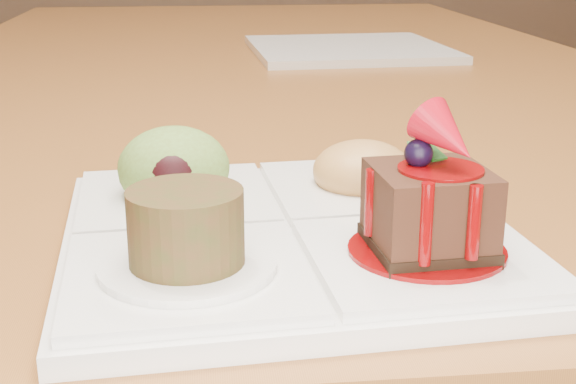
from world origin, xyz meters
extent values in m
cube|color=brown|center=(0.00, 0.00, 0.73)|extent=(1.00, 1.80, 0.04)
cylinder|color=brown|center=(-0.44, 0.84, 0.35)|extent=(0.06, 0.06, 0.71)
cylinder|color=brown|center=(0.44, 0.84, 0.35)|extent=(0.06, 0.06, 0.71)
cylinder|color=black|center=(0.53, 0.02, 0.22)|extent=(0.04, 0.04, 0.44)
cylinder|color=black|center=(0.50, 0.39, 0.22)|extent=(0.04, 0.04, 0.44)
cube|color=silver|center=(-0.05, -0.75, 0.76)|extent=(0.28, 0.28, 0.01)
cube|color=silver|center=(0.01, -0.81, 0.77)|extent=(0.13, 0.13, 0.01)
cube|color=silver|center=(-0.11, -0.82, 0.77)|extent=(0.13, 0.13, 0.01)
cube|color=silver|center=(-0.12, -0.69, 0.77)|extent=(0.13, 0.13, 0.01)
cube|color=silver|center=(0.01, -0.68, 0.77)|extent=(0.13, 0.13, 0.01)
cylinder|color=#640304|center=(0.01, -0.81, 0.77)|extent=(0.08, 0.08, 0.00)
cube|color=black|center=(0.01, -0.81, 0.77)|extent=(0.06, 0.06, 0.01)
cube|color=black|center=(0.01, -0.81, 0.79)|extent=(0.06, 0.06, 0.04)
cylinder|color=#640304|center=(0.01, -0.81, 0.81)|extent=(0.04, 0.04, 0.00)
sphere|color=black|center=(0.01, -0.80, 0.82)|extent=(0.01, 0.01, 0.01)
cone|color=#A10A17|center=(0.02, -0.81, 0.83)|extent=(0.04, 0.05, 0.04)
cube|color=#154511|center=(0.02, -0.80, 0.82)|extent=(0.02, 0.02, 0.01)
cube|color=#154511|center=(0.01, -0.79, 0.82)|extent=(0.01, 0.02, 0.01)
cylinder|color=#640304|center=(0.00, -0.84, 0.79)|extent=(0.01, 0.01, 0.04)
cylinder|color=#640304|center=(0.03, -0.84, 0.79)|extent=(0.01, 0.01, 0.04)
cylinder|color=#640304|center=(-0.01, -0.80, 0.79)|extent=(0.01, 0.01, 0.04)
cylinder|color=silver|center=(-0.11, -0.82, 0.77)|extent=(0.09, 0.09, 0.00)
cylinder|color=#472514|center=(-0.11, -0.82, 0.79)|extent=(0.06, 0.06, 0.04)
cylinder|color=#49230F|center=(-0.11, -0.82, 0.80)|extent=(0.05, 0.05, 0.00)
ellipsoid|color=#64973D|center=(-0.12, -0.69, 0.78)|extent=(0.07, 0.07, 0.05)
ellipsoid|color=black|center=(-0.12, -0.72, 0.79)|extent=(0.04, 0.03, 0.03)
ellipsoid|color=#AE793F|center=(0.01, -0.68, 0.78)|extent=(0.07, 0.07, 0.04)
cube|color=#D74B0F|center=(0.02, -0.68, 0.78)|extent=(0.02, 0.02, 0.02)
cube|color=#446917|center=(0.01, -0.67, 0.78)|extent=(0.02, 0.02, 0.02)
cube|color=#D74B0F|center=(0.00, -0.67, 0.78)|extent=(0.02, 0.02, 0.02)
cube|color=#446917|center=(-0.01, -0.68, 0.78)|extent=(0.02, 0.02, 0.02)
cube|color=#D74B0F|center=(0.00, -0.69, 0.78)|extent=(0.02, 0.02, 0.01)
cube|color=#446917|center=(0.01, -0.70, 0.78)|extent=(0.02, 0.02, 0.01)
cube|color=#D74B0F|center=(0.02, -0.69, 0.78)|extent=(0.02, 0.02, 0.01)
cube|color=silver|center=(0.13, 0.04, 0.76)|extent=(0.30, 0.30, 0.01)
camera|label=1|loc=(-0.10, -1.19, 0.93)|focal=50.00mm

